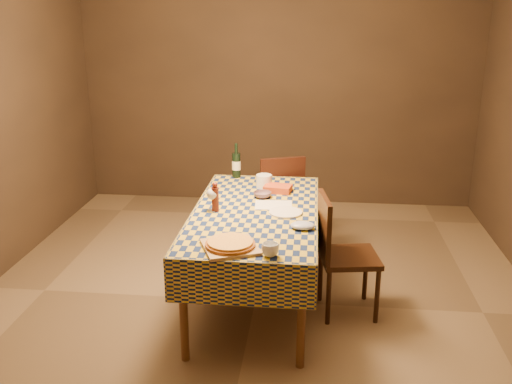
% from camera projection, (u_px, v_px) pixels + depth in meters
% --- Properties ---
extents(room, '(5.00, 5.10, 2.70)m').
position_uv_depth(room, '(255.00, 135.00, 4.12)').
color(room, brown).
rests_on(room, ground).
extents(dining_table, '(0.94, 1.84, 0.77)m').
position_uv_depth(dining_table, '(255.00, 220.00, 4.33)').
color(dining_table, brown).
rests_on(dining_table, ground).
extents(cutting_board, '(0.43, 0.43, 0.02)m').
position_uv_depth(cutting_board, '(230.00, 247.00, 3.62)').
color(cutting_board, '#A47E4D').
rests_on(cutting_board, dining_table).
extents(pizza, '(0.36, 0.36, 0.03)m').
position_uv_depth(pizza, '(230.00, 243.00, 3.62)').
color(pizza, brown).
rests_on(pizza, cutting_board).
extents(pepper_mill, '(0.07, 0.07, 0.23)m').
position_uv_depth(pepper_mill, '(215.00, 198.00, 4.26)').
color(pepper_mill, '#531A13').
rests_on(pepper_mill, dining_table).
extents(bowl, '(0.19, 0.19, 0.05)m').
position_uv_depth(bowl, '(262.00, 195.00, 4.59)').
color(bowl, '#644954').
rests_on(bowl, dining_table).
extents(wine_glass, '(0.09, 0.09, 0.18)m').
position_uv_depth(wine_glass, '(213.00, 195.00, 4.26)').
color(wine_glass, white).
rests_on(wine_glass, dining_table).
extents(wine_bottle, '(0.10, 0.10, 0.31)m').
position_uv_depth(wine_bottle, '(236.00, 165.00, 5.11)').
color(wine_bottle, black).
rests_on(wine_bottle, dining_table).
extents(deli_tub, '(0.15, 0.15, 0.11)m').
position_uv_depth(deli_tub, '(264.00, 181.00, 4.83)').
color(deli_tub, silver).
rests_on(deli_tub, dining_table).
extents(takeout_container, '(0.24, 0.19, 0.05)m').
position_uv_depth(takeout_container, '(278.00, 189.00, 4.73)').
color(takeout_container, '#AF3D17').
rests_on(takeout_container, dining_table).
extents(white_plate, '(0.27, 0.27, 0.01)m').
position_uv_depth(white_plate, '(286.00, 212.00, 4.24)').
color(white_plate, white).
rests_on(white_plate, dining_table).
extents(tumbler, '(0.12, 0.12, 0.08)m').
position_uv_depth(tumbler, '(270.00, 250.00, 3.50)').
color(tumbler, white).
rests_on(tumbler, dining_table).
extents(flour_patch, '(0.30, 0.24, 0.00)m').
position_uv_depth(flour_patch, '(274.00, 205.00, 4.42)').
color(flour_patch, silver).
rests_on(flour_patch, dining_table).
extents(flour_bag, '(0.20, 0.18, 0.05)m').
position_uv_depth(flour_bag, '(303.00, 225.00, 3.94)').
color(flour_bag, '#A3ACD0').
rests_on(flour_bag, dining_table).
extents(chair_far, '(0.54, 0.54, 0.93)m').
position_uv_depth(chair_far, '(279.00, 197.00, 5.39)').
color(chair_far, black).
rests_on(chair_far, ground).
extents(chair_right, '(0.49, 0.48, 0.93)m').
position_uv_depth(chair_right, '(339.00, 249.00, 4.24)').
color(chair_right, black).
rests_on(chair_right, ground).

